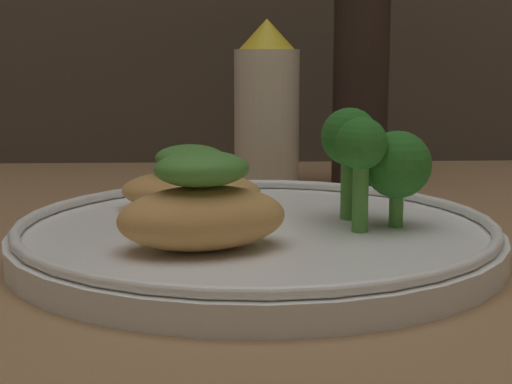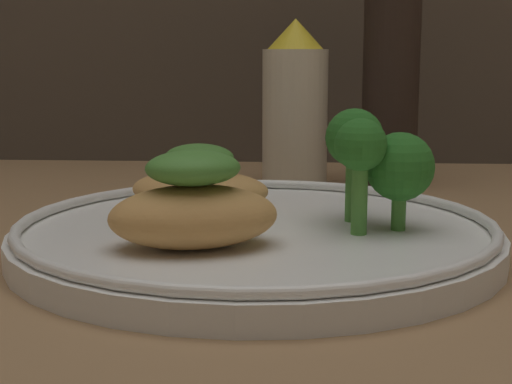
{
  "view_description": "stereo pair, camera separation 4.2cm",
  "coord_description": "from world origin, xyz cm",
  "px_view_note": "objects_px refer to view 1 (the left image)",
  "views": [
    {
      "loc": [
        -1.76,
        -41.7,
        10.89
      ],
      "look_at": [
        0.0,
        0.0,
        3.4
      ],
      "focal_mm": 55.0,
      "sensor_mm": 36.0,
      "label": 1
    },
    {
      "loc": [
        2.48,
        -41.66,
        10.89
      ],
      "look_at": [
        0.0,
        0.0,
        3.4
      ],
      "focal_mm": 55.0,
      "sensor_mm": 36.0,
      "label": 2
    }
  ],
  "objects_px": {
    "broccoli_bunch": "(373,154)",
    "pepper_grinder": "(361,82)",
    "sauce_bottle": "(267,106)",
    "plate": "(256,235)"
  },
  "relations": [
    {
      "from": "plate",
      "to": "sauce_bottle",
      "type": "distance_m",
      "value": 0.23
    },
    {
      "from": "plate",
      "to": "broccoli_bunch",
      "type": "distance_m",
      "value": 0.08
    },
    {
      "from": "broccoli_bunch",
      "to": "pepper_grinder",
      "type": "height_order",
      "value": "pepper_grinder"
    },
    {
      "from": "plate",
      "to": "sauce_bottle",
      "type": "height_order",
      "value": "sauce_bottle"
    },
    {
      "from": "broccoli_bunch",
      "to": "pepper_grinder",
      "type": "xyz_separation_m",
      "value": [
        0.03,
        0.22,
        0.03
      ]
    },
    {
      "from": "plate",
      "to": "broccoli_bunch",
      "type": "relative_size",
      "value": 4.15
    },
    {
      "from": "plate",
      "to": "broccoli_bunch",
      "type": "xyz_separation_m",
      "value": [
        0.06,
        0.01,
        0.04
      ]
    },
    {
      "from": "broccoli_bunch",
      "to": "pepper_grinder",
      "type": "distance_m",
      "value": 0.23
    },
    {
      "from": "broccoli_bunch",
      "to": "sauce_bottle",
      "type": "distance_m",
      "value": 0.23
    },
    {
      "from": "broccoli_bunch",
      "to": "sauce_bottle",
      "type": "bearing_deg",
      "value": 101.74
    }
  ]
}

